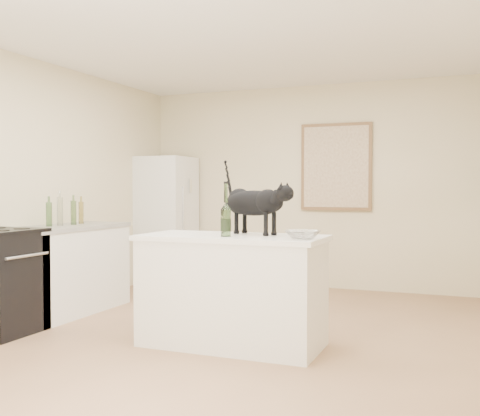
# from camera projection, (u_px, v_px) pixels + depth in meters

# --- Properties ---
(floor) EXTENTS (5.50, 5.50, 0.00)m
(floor) POSITION_uv_depth(u_px,v_px,m) (230.00, 338.00, 4.90)
(floor) COLOR #A27956
(floor) RESTS_ON ground
(ceiling) EXTENTS (5.50, 5.50, 0.00)m
(ceiling) POSITION_uv_depth(u_px,v_px,m) (230.00, 31.00, 4.81)
(ceiling) COLOR white
(ceiling) RESTS_ON ground
(wall_back) EXTENTS (4.50, 0.00, 4.50)m
(wall_back) POSITION_uv_depth(u_px,v_px,m) (313.00, 187.00, 7.40)
(wall_back) COLOR beige
(wall_back) RESTS_ON ground
(wall_left) EXTENTS (0.00, 5.50, 5.50)m
(wall_left) POSITION_uv_depth(u_px,v_px,m) (22.00, 186.00, 5.70)
(wall_left) COLOR beige
(wall_left) RESTS_ON ground
(island_base) EXTENTS (1.44, 0.67, 0.86)m
(island_base) POSITION_uv_depth(u_px,v_px,m) (232.00, 293.00, 4.66)
(island_base) COLOR white
(island_base) RESTS_ON floor
(island_top) EXTENTS (1.50, 0.70, 0.04)m
(island_top) POSITION_uv_depth(u_px,v_px,m) (232.00, 238.00, 4.65)
(island_top) COLOR white
(island_top) RESTS_ON island_base
(left_cabinets) EXTENTS (0.60, 1.40, 0.86)m
(left_cabinets) POSITION_uv_depth(u_px,v_px,m) (67.00, 271.00, 5.89)
(left_cabinets) COLOR white
(left_cabinets) RESTS_ON floor
(left_countertop) EXTENTS (0.62, 1.44, 0.04)m
(left_countertop) POSITION_uv_depth(u_px,v_px,m) (67.00, 227.00, 5.88)
(left_countertop) COLOR gray
(left_countertop) RESTS_ON left_cabinets
(stove) EXTENTS (0.60, 0.60, 0.90)m
(stove) POSITION_uv_depth(u_px,v_px,m) (0.00, 282.00, 5.06)
(stove) COLOR black
(stove) RESTS_ON floor
(fridge) EXTENTS (0.68, 0.68, 1.70)m
(fridge) POSITION_uv_depth(u_px,v_px,m) (165.00, 220.00, 7.78)
(fridge) COLOR white
(fridge) RESTS_ON floor
(artwork_frame) EXTENTS (0.90, 0.03, 1.10)m
(artwork_frame) POSITION_uv_depth(u_px,v_px,m) (336.00, 167.00, 7.25)
(artwork_frame) COLOR brown
(artwork_frame) RESTS_ON wall_back
(artwork_canvas) EXTENTS (0.82, 0.00, 1.02)m
(artwork_canvas) POSITION_uv_depth(u_px,v_px,m) (336.00, 167.00, 7.24)
(artwork_canvas) COLOR beige
(artwork_canvas) RESTS_ON wall_back
(black_cat) EXTENTS (0.69, 0.44, 0.46)m
(black_cat) POSITION_uv_depth(u_px,v_px,m) (254.00, 206.00, 4.72)
(black_cat) COLOR black
(black_cat) RESTS_ON island_top
(wine_bottle) EXTENTS (0.09, 0.09, 0.38)m
(wine_bottle) POSITION_uv_depth(u_px,v_px,m) (226.00, 212.00, 4.53)
(wine_bottle) COLOR #2B5321
(wine_bottle) RESTS_ON island_top
(glass_bowl) EXTENTS (0.33, 0.33, 0.07)m
(glass_bowl) POSITION_uv_depth(u_px,v_px,m) (303.00, 235.00, 4.28)
(glass_bowl) COLOR silver
(glass_bowl) RESTS_ON island_top
(fridge_paper) EXTENTS (0.04, 0.14, 0.19)m
(fridge_paper) POSITION_uv_depth(u_px,v_px,m) (191.00, 186.00, 7.71)
(fridge_paper) COLOR silver
(fridge_paper) RESTS_ON fridge
(counter_bottle_cluster) EXTENTS (0.12, 0.54, 0.29)m
(counter_bottle_cluster) POSITION_uv_depth(u_px,v_px,m) (65.00, 213.00, 5.89)
(counter_bottle_cluster) COLOR #25501A
(counter_bottle_cluster) RESTS_ON left_countertop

